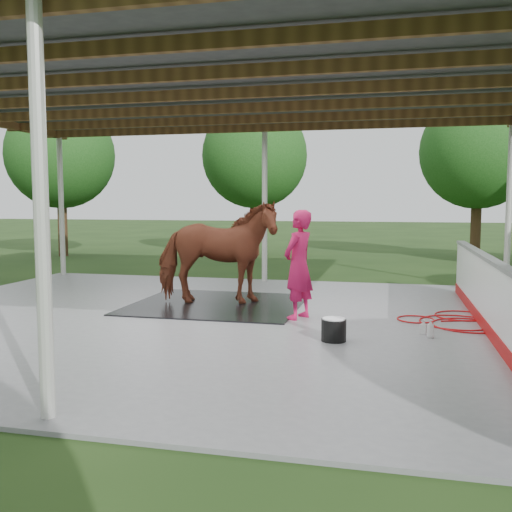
% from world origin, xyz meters
% --- Properties ---
extents(ground, '(100.00, 100.00, 0.00)m').
position_xyz_m(ground, '(0.00, 0.00, 0.00)').
color(ground, '#1E3814').
extents(concrete_slab, '(12.00, 10.00, 0.05)m').
position_xyz_m(concrete_slab, '(0.00, 0.00, 0.03)').
color(concrete_slab, slate).
rests_on(concrete_slab, ground).
extents(pavilion_structure, '(12.60, 10.60, 4.05)m').
position_xyz_m(pavilion_structure, '(0.00, -0.00, 3.97)').
color(pavilion_structure, beige).
rests_on(pavilion_structure, ground).
extents(dasher_board, '(0.16, 8.00, 1.15)m').
position_xyz_m(dasher_board, '(4.60, 0.00, 0.59)').
color(dasher_board, '#AA0E0E').
rests_on(dasher_board, concrete_slab).
extents(tree_belt, '(28.00, 28.00, 5.80)m').
position_xyz_m(tree_belt, '(0.30, 0.90, 3.79)').
color(tree_belt, '#382314').
rests_on(tree_belt, ground).
extents(rubber_mat, '(3.24, 3.04, 0.02)m').
position_xyz_m(rubber_mat, '(-0.19, 1.25, 0.06)').
color(rubber_mat, black).
rests_on(rubber_mat, concrete_slab).
extents(horse, '(2.53, 1.50, 2.00)m').
position_xyz_m(horse, '(-0.19, 1.25, 1.08)').
color(horse, brown).
rests_on(horse, rubber_mat).
extents(handler, '(0.68, 0.80, 1.87)m').
position_xyz_m(handler, '(1.56, 0.31, 0.99)').
color(handler, '#C0144C').
rests_on(handler, concrete_slab).
extents(wash_bucket, '(0.36, 0.36, 0.34)m').
position_xyz_m(wash_bucket, '(2.32, -1.14, 0.22)').
color(wash_bucket, black).
rests_on(wash_bucket, concrete_slab).
extents(soap_bottle_a, '(0.14, 0.14, 0.28)m').
position_xyz_m(soap_bottle_a, '(3.69, -0.63, 0.19)').
color(soap_bottle_a, silver).
rests_on(soap_bottle_a, concrete_slab).
extents(soap_bottle_b, '(0.13, 0.13, 0.22)m').
position_xyz_m(soap_bottle_b, '(3.61, -0.38, 0.16)').
color(soap_bottle_b, '#338CD8').
rests_on(soap_bottle_b, concrete_slab).
extents(hose_coil, '(2.08, 1.83, 0.02)m').
position_xyz_m(hose_coil, '(4.21, 0.63, 0.06)').
color(hose_coil, '#B90D0F').
rests_on(hose_coil, concrete_slab).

